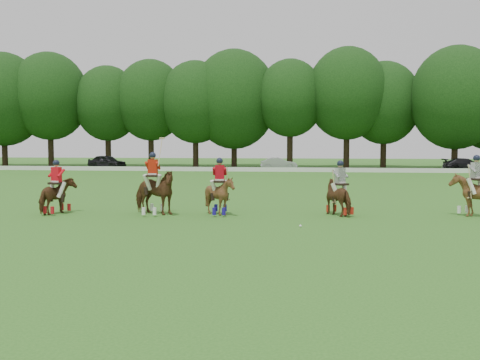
# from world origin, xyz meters

# --- Properties ---
(ground) EXTENTS (180.00, 180.00, 0.00)m
(ground) POSITION_xyz_m (0.00, 0.00, 0.00)
(ground) COLOR #2C651D
(ground) RESTS_ON ground
(tree_line) EXTENTS (117.98, 14.32, 14.75)m
(tree_line) POSITION_xyz_m (0.26, 48.05, 8.23)
(tree_line) COLOR black
(tree_line) RESTS_ON ground
(boundary_rail) EXTENTS (120.00, 0.10, 0.44)m
(boundary_rail) POSITION_xyz_m (0.00, 38.00, 0.22)
(boundary_rail) COLOR white
(boundary_rail) RESTS_ON ground
(car_left) EXTENTS (4.96, 3.27, 1.57)m
(car_left) POSITION_xyz_m (-20.71, 42.50, 0.78)
(car_left) COLOR black
(car_left) RESTS_ON ground
(car_mid) EXTENTS (4.13, 1.84, 1.32)m
(car_mid) POSITION_xyz_m (-1.03, 42.50, 0.66)
(car_mid) COLOR #A4A5AA
(car_mid) RESTS_ON ground
(car_right) EXTENTS (4.60, 2.01, 1.32)m
(car_right) POSITION_xyz_m (18.56, 42.50, 0.66)
(car_right) COLOR black
(car_right) RESTS_ON ground
(polo_red_a) EXTENTS (1.09, 1.80, 2.15)m
(polo_red_a) POSITION_xyz_m (-7.55, 3.88, 0.76)
(polo_red_a) COLOR #442412
(polo_red_a) RESTS_ON ground
(polo_red_b) EXTENTS (1.84, 1.60, 3.00)m
(polo_red_b) POSITION_xyz_m (-3.69, 4.15, 0.90)
(polo_red_b) COLOR #442412
(polo_red_b) RESTS_ON ground
(polo_red_c) EXTENTS (1.38, 1.52, 2.24)m
(polo_red_c) POSITION_xyz_m (-1.06, 4.38, 0.80)
(polo_red_c) COLOR #442412
(polo_red_c) RESTS_ON ground
(polo_stripe_a) EXTENTS (1.60, 1.79, 2.14)m
(polo_stripe_a) POSITION_xyz_m (3.60, 4.98, 0.76)
(polo_stripe_a) COLOR #442412
(polo_stripe_a) RESTS_ON ground
(polo_stripe_b) EXTENTS (1.91, 1.97, 2.37)m
(polo_stripe_b) POSITION_xyz_m (8.71, 5.17, 0.86)
(polo_stripe_b) COLOR #442412
(polo_stripe_b) RESTS_ON ground
(polo_ball) EXTENTS (0.09, 0.09, 0.09)m
(polo_ball) POSITION_xyz_m (2.14, 1.70, 0.04)
(polo_ball) COLOR white
(polo_ball) RESTS_ON ground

